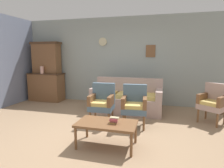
% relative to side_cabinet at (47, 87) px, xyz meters
% --- Properties ---
extents(ground_plane, '(7.68, 7.68, 0.00)m').
position_rel_side_cabinet_xyz_m(ground_plane, '(2.50, -2.25, -0.47)').
color(ground_plane, '#997A5B').
extents(wall_back_with_decor, '(6.40, 0.09, 2.70)m').
position_rel_side_cabinet_xyz_m(wall_back_with_decor, '(2.51, 0.38, 0.89)').
color(wall_back_with_decor, '#939E99').
rests_on(wall_back_with_decor, ground).
extents(side_cabinet, '(1.16, 0.55, 0.93)m').
position_rel_side_cabinet_xyz_m(side_cabinet, '(0.00, 0.00, 0.00)').
color(side_cabinet, brown).
rests_on(side_cabinet, ground).
extents(cabinet_upper_hutch, '(0.99, 0.38, 1.03)m').
position_rel_side_cabinet_xyz_m(cabinet_upper_hutch, '(0.00, 0.08, 0.98)').
color(cabinet_upper_hutch, brown).
rests_on(cabinet_upper_hutch, side_cabinet).
extents(vase_on_cabinet, '(0.12, 0.12, 0.24)m').
position_rel_side_cabinet_xyz_m(vase_on_cabinet, '(-0.01, -0.18, 0.58)').
color(vase_on_cabinet, '#D69E89').
rests_on(vase_on_cabinet, side_cabinet).
extents(floral_couch, '(1.87, 0.82, 0.90)m').
position_rel_side_cabinet_xyz_m(floral_couch, '(2.86, -0.54, -0.14)').
color(floral_couch, tan).
rests_on(floral_couch, ground).
extents(armchair_by_doorway, '(0.54, 0.51, 0.90)m').
position_rel_side_cabinet_xyz_m(armchair_by_doorway, '(2.48, -1.55, 0.03)').
color(armchair_by_doorway, slate).
rests_on(armchair_by_doorway, ground).
extents(armchair_row_middle, '(0.56, 0.53, 0.90)m').
position_rel_side_cabinet_xyz_m(armchair_row_middle, '(3.21, -1.56, 0.03)').
color(armchair_row_middle, slate).
rests_on(armchair_row_middle, ground).
extents(wingback_chair_by_fireplace, '(0.71, 0.70, 0.90)m').
position_rel_side_cabinet_xyz_m(wingback_chair_by_fireplace, '(4.91, -0.89, 0.03)').
color(wingback_chair_by_fireplace, tan).
rests_on(wingback_chair_by_fireplace, ground).
extents(coffee_table, '(1.00, 0.56, 0.42)m').
position_rel_side_cabinet_xyz_m(coffee_table, '(2.89, -2.59, -0.09)').
color(coffee_table, brown).
rests_on(coffee_table, ground).
extents(book_stack_on_table, '(0.16, 0.11, 0.11)m').
position_rel_side_cabinet_xyz_m(book_stack_on_table, '(3.01, -2.59, 0.01)').
color(book_stack_on_table, tan).
rests_on(book_stack_on_table, coffee_table).
extents(floor_vase_by_wall, '(0.20, 0.20, 0.61)m').
position_rel_side_cabinet_xyz_m(floor_vase_by_wall, '(5.35, -0.10, -0.16)').
color(floor_vase_by_wall, brown).
rests_on(floor_vase_by_wall, ground).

